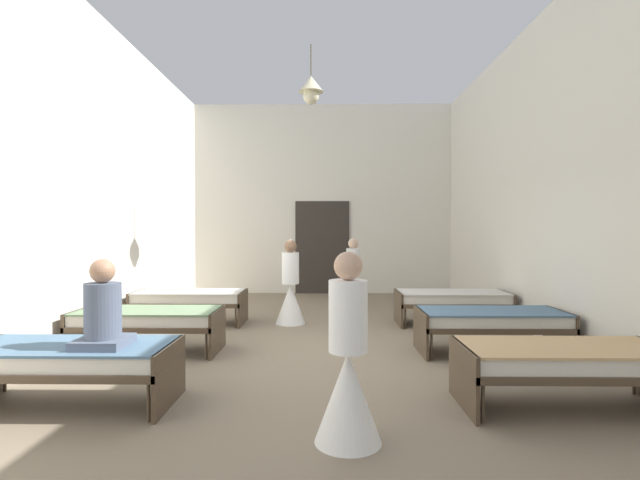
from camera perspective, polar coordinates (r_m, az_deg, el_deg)
The scene contains 12 objects.
ground_plane at distance 6.37m, azimuth -0.13°, elevation -14.14°, with size 7.27×12.42×0.10m, color #7A6B56.
room_shell at distance 7.60m, azimuth 0.02°, elevation 7.42°, with size 7.07×12.02×4.92m.
bed_left_row_0 at distance 5.01m, azimuth -28.42°, elevation -12.74°, with size 1.90×0.84×0.57m.
bed_right_row_0 at distance 4.92m, azimuth 27.94°, elevation -12.97°, with size 1.90×0.84×0.57m.
bed_left_row_1 at distance 6.70m, azimuth -20.37°, elevation -9.17°, with size 1.90×0.84×0.57m.
bed_right_row_1 at distance 6.63m, azimuth 20.31°, elevation -9.27°, with size 1.90×0.84×0.57m.
bed_left_row_2 at distance 8.47m, azimuth -15.71°, elevation -6.98°, with size 1.90×0.84×0.57m.
bed_right_row_2 at distance 8.42m, azimuth 15.94°, elevation -7.03°, with size 1.90×0.84×0.57m.
nurse_near_aisle at distance 10.03m, azimuth 4.11°, elevation -5.16°, with size 0.52×0.52×1.49m.
nurse_mid_aisle at distance 3.70m, azimuth 3.47°, elevation -16.13°, with size 0.52×0.52×1.49m.
nurse_far_aisle at distance 8.17m, azimuth -3.65°, elevation -6.60°, with size 0.52×0.52×1.49m.
patient_seated_primary at distance 4.69m, azimuth -25.18°, elevation -8.28°, with size 0.44×0.44×0.80m.
Camera 1 is at (0.09, -6.14, 1.63)m, focal length 25.98 mm.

